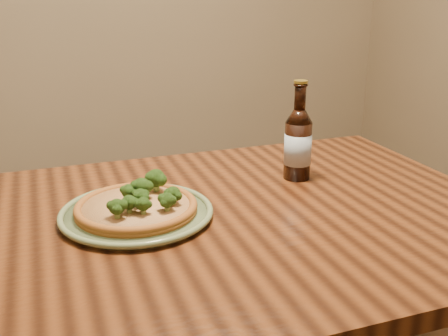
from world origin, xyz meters
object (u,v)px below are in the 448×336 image
object	(u,v)px
pizza	(137,205)
table	(154,263)
plate	(137,213)
beer_bottle	(298,143)

from	to	relation	value
pizza	table	bearing A→B (deg)	-66.54
plate	pizza	xyz separation A→B (m)	(0.00, 0.00, 0.02)
plate	pizza	world-z (taller)	pizza
plate	beer_bottle	world-z (taller)	beer_bottle
pizza	beer_bottle	bearing A→B (deg)	13.51
table	beer_bottle	bearing A→B (deg)	19.94
table	beer_bottle	xyz separation A→B (m)	(0.41, 0.15, 0.19)
table	pizza	bearing A→B (deg)	113.46
table	plate	bearing A→B (deg)	116.36
plate	pizza	bearing A→B (deg)	2.37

